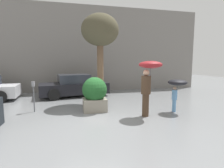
% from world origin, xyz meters
% --- Properties ---
extents(ground_plane, '(40.00, 40.00, 0.00)m').
position_xyz_m(ground_plane, '(0.00, 0.00, 0.00)').
color(ground_plane, slate).
extents(building_facade, '(18.00, 0.30, 6.00)m').
position_xyz_m(building_facade, '(0.00, 6.50, 3.00)').
color(building_facade, gray).
rests_on(building_facade, ground).
extents(planter_box, '(1.03, 1.03, 1.44)m').
position_xyz_m(planter_box, '(0.22, 0.98, 0.75)').
color(planter_box, gray).
rests_on(planter_box, ground).
extents(person_adult, '(0.87, 0.87, 2.10)m').
position_xyz_m(person_adult, '(2.09, -0.18, 1.54)').
color(person_adult, '#473323').
rests_on(person_adult, ground).
extents(person_child, '(0.76, 0.76, 1.36)m').
position_xyz_m(person_child, '(3.47, 0.05, 1.11)').
color(person_child, '#669ED1').
rests_on(person_child, ground).
extents(parked_car_near, '(4.22, 2.46, 1.32)m').
position_xyz_m(parked_car_near, '(-0.58, 4.61, 0.61)').
color(parked_car_near, black).
rests_on(parked_car_near, ground).
extents(street_tree, '(1.82, 1.82, 4.38)m').
position_xyz_m(street_tree, '(0.70, 2.39, 3.49)').
color(street_tree, brown).
rests_on(street_tree, ground).
extents(parking_meter, '(0.14, 0.14, 1.26)m').
position_xyz_m(parking_meter, '(-2.25, 1.42, 0.91)').
color(parking_meter, '#595B60').
rests_on(parking_meter, ground).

